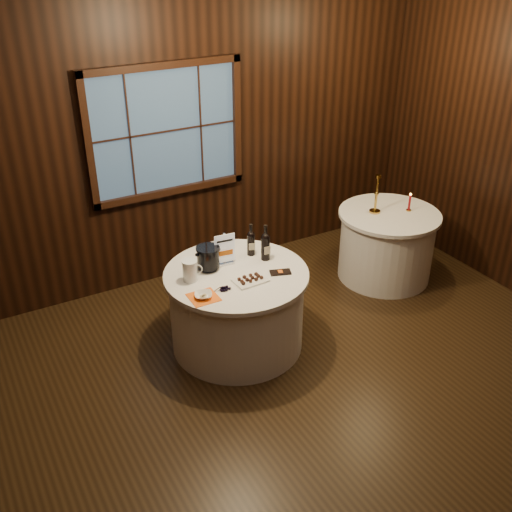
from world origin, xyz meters
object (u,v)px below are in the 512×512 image
port_bottle_right (265,245)px  ice_bucket (208,258)px  sign_stand (225,254)px  red_candle (409,204)px  port_bottle_left (251,242)px  glass_pitcher (190,270)px  chocolate_plate (250,280)px  grape_bunch (224,288)px  chocolate_box (280,272)px  cracker_bowl (203,295)px  main_table (237,309)px  brass_candlestick (376,199)px  side_table (386,245)px

port_bottle_right → ice_bucket: size_ratio=1.58×
sign_stand → red_candle: size_ratio=1.52×
port_bottle_left → glass_pitcher: port_bottle_left is taller
chocolate_plate → grape_bunch: 0.25m
port_bottle_right → chocolate_box: port_bottle_right is taller
ice_bucket → grape_bunch: (-0.03, -0.38, -0.10)m
port_bottle_right → red_candle: size_ratio=1.68×
port_bottle_left → chocolate_box: size_ratio=1.68×
red_candle → port_bottle_right: bearing=-175.0°
chocolate_plate → cracker_bowl: size_ratio=2.01×
main_table → grape_bunch: grape_bunch is taller
port_bottle_left → brass_candlestick: size_ratio=0.73×
chocolate_box → grape_bunch: (-0.55, -0.00, 0.01)m
red_candle → chocolate_plate: bearing=-168.6°
port_bottle_left → chocolate_plate: 0.49m
port_bottle_left → red_candle: port_bottle_left is taller
chocolate_box → grape_bunch: grape_bunch is taller
sign_stand → chocolate_plate: sign_stand is taller
side_table → chocolate_plate: chocolate_plate is taller
side_table → port_bottle_right: port_bottle_right is taller
port_bottle_left → brass_candlestick: bearing=24.4°
chocolate_box → chocolate_plate: bearing=-161.7°
main_table → chocolate_box: size_ratio=6.98×
ice_bucket → red_candle: (2.39, 0.07, -0.03)m
main_table → port_bottle_right: (0.34, 0.08, 0.53)m
glass_pitcher → main_table: bearing=6.5°
chocolate_plate → red_candle: (2.17, 0.44, 0.06)m
ice_bucket → main_table: bearing=-43.4°
grape_bunch → red_candle: bearing=10.5°
port_bottle_right → glass_pitcher: port_bottle_right is taller
main_table → sign_stand: bearing=95.4°
port_bottle_right → grape_bunch: 0.64m
main_table → port_bottle_left: 0.63m
sign_stand → ice_bucket: 0.17m
sign_stand → ice_bucket: bearing=-170.7°
chocolate_box → brass_candlestick: (1.54, 0.59, 0.14)m
port_bottle_left → ice_bucket: 0.46m
grape_bunch → cracker_bowl: cracker_bowl is taller
red_candle → grape_bunch: bearing=-169.5°
glass_pitcher → sign_stand: bearing=32.7°
port_bottle_left → port_bottle_right: (0.07, -0.14, 0.01)m
chocolate_box → cracker_bowl: cracker_bowl is taller
glass_pitcher → brass_candlestick: (2.27, 0.32, 0.05)m
red_candle → brass_candlestick: bearing=156.4°
port_bottle_left → grape_bunch: size_ratio=2.01×
glass_pitcher → cracker_bowl: size_ratio=1.33×
sign_stand → cracker_bowl: sign_stand is taller
glass_pitcher → red_candle: size_ratio=0.94×
sign_stand → port_bottle_right: bearing=-9.4°
chocolate_box → red_candle: (1.88, 0.44, 0.07)m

